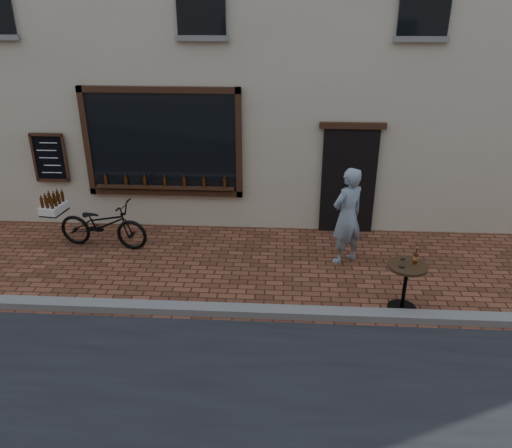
{
  "coord_description": "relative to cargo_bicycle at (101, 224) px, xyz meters",
  "views": [
    {
      "loc": [
        0.61,
        -6.32,
        4.45
      ],
      "look_at": [
        0.14,
        1.2,
        1.1
      ],
      "focal_mm": 35.0,
      "sensor_mm": 36.0,
      "label": 1
    }
  ],
  "objects": [
    {
      "name": "pedestrian",
      "position": [
        4.73,
        -0.34,
        0.43
      ],
      "size": [
        0.8,
        0.75,
        1.83
      ],
      "primitive_type": "imported",
      "rotation": [
        0.0,
        0.0,
        3.77
      ],
      "color": "gray",
      "rests_on": "ground"
    },
    {
      "name": "ground",
      "position": [
        2.98,
        -2.4,
        -0.49
      ],
      "size": [
        90.0,
        90.0,
        0.0
      ],
      "primitive_type": "plane",
      "color": "#502919",
      "rests_on": "ground"
    },
    {
      "name": "kerb",
      "position": [
        2.98,
        -2.2,
        -0.43
      ],
      "size": [
        90.0,
        0.25,
        0.12
      ],
      "primitive_type": "cube",
      "color": "slate",
      "rests_on": "ground"
    },
    {
      "name": "bistro_table",
      "position": [
        5.5,
        -1.89,
        0.07
      ],
      "size": [
        0.61,
        0.61,
        1.05
      ],
      "color": "black",
      "rests_on": "ground"
    },
    {
      "name": "cargo_bicycle",
      "position": [
        0.0,
        0.0,
        0.0
      ],
      "size": [
        2.15,
        0.86,
        1.02
      ],
      "rotation": [
        0.0,
        0.0,
        1.44
      ],
      "color": "black",
      "rests_on": "ground"
    }
  ]
}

